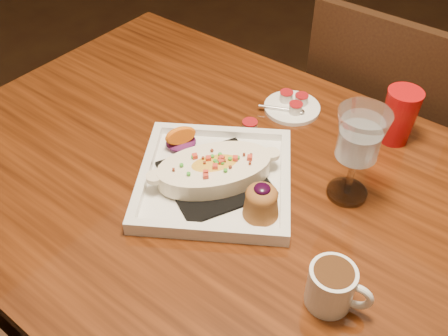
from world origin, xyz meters
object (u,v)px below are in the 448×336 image
Objects in this scene: table at (261,234)px; plate at (218,176)px; goblet at (359,140)px; red_tumbler at (399,116)px; saucer at (292,106)px; chair_far at (379,137)px; coffee_mug at (333,286)px.

table is 0.16m from plate.
goblet reaches higher than red_tumbler.
saucer is at bearing 144.09° from goblet.
red_tumbler is (0.24, 0.04, 0.05)m from saucer.
goblet is (0.12, 0.12, 0.23)m from table.
chair_far is at bearing 90.00° from table.
red_tumbler is at bearing 10.77° from saucer.
chair_far reaches higher than table.
coffee_mug is at bearing -29.06° from table.
plate is 0.28m from goblet.
coffee_mug reaches higher than table.
saucer is (-0.02, 0.31, -0.02)m from plate.
coffee_mug is at bearing -78.53° from red_tumbler.
coffee_mug is 0.46m from red_tumbler.
plate reaches higher than coffee_mug.
red_tumbler is at bearing 89.91° from goblet.
goblet reaches higher than saucer.
goblet is at bearing 0.24° from plate.
table is 0.27m from coffee_mug.
goblet is at bearing 102.72° from chair_far.
chair_far reaches higher than coffee_mug.
goblet reaches higher than plate.
plate is at bearing -85.93° from saucer.
red_tumbler is (0.12, -0.29, 0.31)m from chair_far.
saucer is at bearing 70.47° from chair_far.
coffee_mug is (0.31, -0.10, 0.02)m from plate.
chair_far is at bearing 93.03° from coffee_mug.
table is at bearing 138.45° from coffee_mug.
table is at bearing -22.09° from plate.
coffee_mug is at bearing -68.64° from goblet.
coffee_mug is 0.79× the size of saucer.
saucer is (-0.24, 0.17, -0.13)m from goblet.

